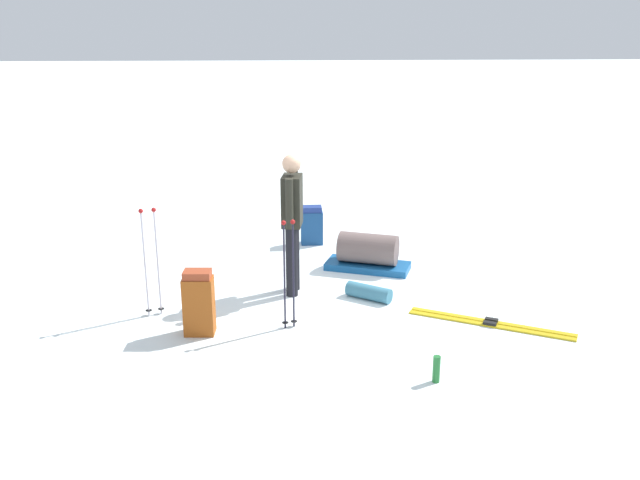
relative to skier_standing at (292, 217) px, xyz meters
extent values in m
plane|color=white|center=(-0.32, 0.11, -0.95)|extent=(80.00, 80.00, 0.00)
cylinder|color=black|center=(-0.01, -0.10, -0.53)|extent=(0.14, 0.14, 0.85)
cylinder|color=black|center=(0.01, 0.10, -0.53)|extent=(0.14, 0.14, 0.85)
cube|color=black|center=(0.00, 0.00, 0.20)|extent=(0.26, 0.37, 0.60)
cylinder|color=black|center=(-0.03, -0.24, 0.23)|extent=(0.09, 0.09, 0.58)
cylinder|color=black|center=(0.03, 0.24, 0.23)|extent=(0.09, 0.09, 0.58)
sphere|color=tan|center=(0.00, 0.00, 0.64)|extent=(0.22, 0.22, 0.22)
cube|color=gold|center=(-2.17, 0.98, -0.94)|extent=(1.65, 0.86, 0.02)
cube|color=black|center=(-2.17, 0.98, -0.92)|extent=(0.15, 0.12, 0.03)
cube|color=gold|center=(-2.13, 1.07, -0.94)|extent=(1.65, 0.86, 0.02)
cube|color=black|center=(-2.13, 1.07, -0.92)|extent=(0.15, 0.12, 0.03)
cube|color=navy|center=(-0.29, -1.87, -0.71)|extent=(0.32, 0.21, 0.49)
cube|color=navy|center=(-0.29, -1.87, -0.43)|extent=(0.29, 0.19, 0.08)
cube|color=#944616|center=(1.00, 1.11, -0.64)|extent=(0.32, 0.24, 0.63)
cube|color=#943B20|center=(1.00, 1.11, -0.29)|extent=(0.29, 0.21, 0.08)
cylinder|color=black|center=(0.00, 0.98, -0.38)|extent=(0.02, 0.02, 1.16)
sphere|color=#A51919|center=(0.00, 0.98, 0.23)|extent=(0.05, 0.05, 0.05)
cylinder|color=black|center=(0.00, 0.98, -0.89)|extent=(0.07, 0.07, 0.01)
cylinder|color=black|center=(0.09, 1.01, -0.38)|extent=(0.02, 0.02, 1.16)
sphere|color=#A51919|center=(0.09, 1.01, 0.23)|extent=(0.05, 0.05, 0.05)
cylinder|color=black|center=(0.09, 1.01, -0.89)|extent=(0.07, 0.07, 0.01)
cylinder|color=#B9B3C2|center=(1.50, 0.58, -0.36)|extent=(0.02, 0.02, 1.19)
sphere|color=#A51919|center=(1.50, 0.58, 0.27)|extent=(0.05, 0.05, 0.05)
cylinder|color=black|center=(1.50, 0.58, -0.89)|extent=(0.07, 0.07, 0.01)
cylinder|color=#B9B3C2|center=(1.63, 0.62, -0.36)|extent=(0.02, 0.02, 1.19)
sphere|color=#A51919|center=(1.63, 0.62, 0.27)|extent=(0.05, 0.05, 0.05)
cylinder|color=black|center=(1.63, 0.62, -0.89)|extent=(0.07, 0.07, 0.01)
cube|color=#15518D|center=(-0.99, -0.76, -0.91)|extent=(1.18, 0.78, 0.09)
cylinder|color=#63514F|center=(-0.99, -0.76, -0.66)|extent=(0.85, 0.62, 0.40)
cylinder|color=teal|center=(-0.90, 0.27, -0.86)|extent=(0.56, 0.45, 0.18)
cylinder|color=#216C2E|center=(-1.30, 2.25, -0.82)|extent=(0.07, 0.07, 0.26)
camera|label=1|loc=(0.03, 8.06, 2.35)|focal=40.03mm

